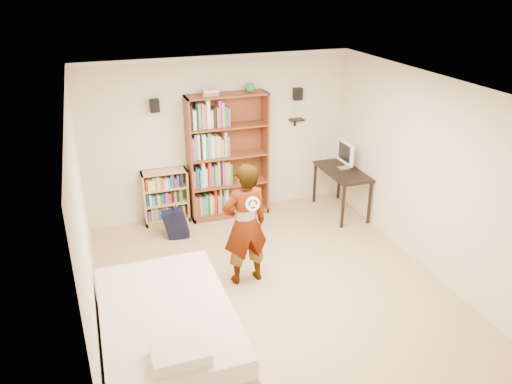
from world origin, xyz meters
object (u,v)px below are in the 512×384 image
low_bookshelf (166,197)px  computer_desk (341,191)px  tall_bookshelf (228,157)px  person (245,225)px  daybed (167,323)px

low_bookshelf → computer_desk: size_ratio=0.80×
tall_bookshelf → person: 2.07m
computer_desk → daybed: bearing=-144.7°
computer_desk → low_bookshelf: bearing=168.1°
tall_bookshelf → computer_desk: tall_bookshelf is taller
computer_desk → tall_bookshelf: bearing=163.2°
tall_bookshelf → computer_desk: bearing=-16.8°
tall_bookshelf → daybed: (-1.59, -3.01, -0.73)m
daybed → person: 1.66m
tall_bookshelf → daybed: tall_bookshelf is taller
tall_bookshelf → person: size_ratio=1.24×
tall_bookshelf → low_bookshelf: size_ratio=2.29×
computer_desk → daybed: 4.23m
computer_desk → person: (-2.22, -1.46, 0.46)m
low_bookshelf → daybed: (-0.51, -3.06, -0.14)m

